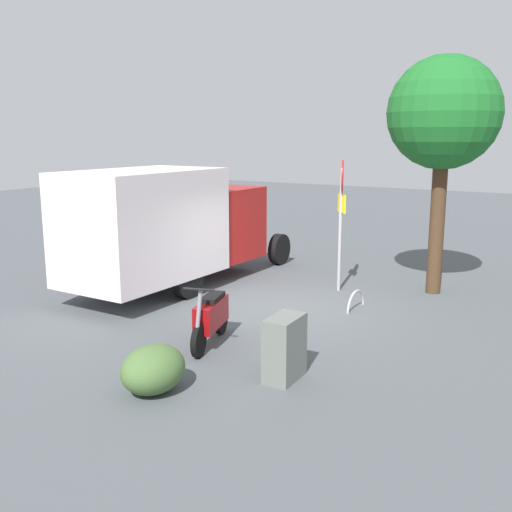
{
  "coord_description": "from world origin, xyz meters",
  "views": [
    {
      "loc": [
        10.95,
        6.12,
        3.72
      ],
      "look_at": [
        -0.16,
        -0.85,
        1.01
      ],
      "focal_mm": 41.21,
      "sensor_mm": 36.0,
      "label": 1
    }
  ],
  "objects_px": {
    "box_truck_near": "(170,223)",
    "utility_cabinet": "(285,348)",
    "street_tree": "(444,115)",
    "stop_sign": "(341,205)",
    "motorcycle": "(211,316)",
    "bike_rack_hoop": "(356,309)"
  },
  "relations": [
    {
      "from": "utility_cabinet",
      "to": "bike_rack_hoop",
      "type": "distance_m",
      "value": 4.17
    },
    {
      "from": "box_truck_near",
      "to": "motorcycle",
      "type": "bearing_deg",
      "value": -130.25
    },
    {
      "from": "box_truck_near",
      "to": "utility_cabinet",
      "type": "bearing_deg",
      "value": -123.57
    },
    {
      "from": "motorcycle",
      "to": "street_tree",
      "type": "bearing_deg",
      "value": 139.46
    },
    {
      "from": "stop_sign",
      "to": "utility_cabinet",
      "type": "xyz_separation_m",
      "value": [
        5.32,
        1.47,
        -1.6
      ]
    },
    {
      "from": "stop_sign",
      "to": "street_tree",
      "type": "distance_m",
      "value": 3.05
    },
    {
      "from": "street_tree",
      "to": "utility_cabinet",
      "type": "xyz_separation_m",
      "value": [
        6.36,
        -0.52,
        -3.66
      ]
    },
    {
      "from": "box_truck_near",
      "to": "bike_rack_hoop",
      "type": "height_order",
      "value": "box_truck_near"
    },
    {
      "from": "box_truck_near",
      "to": "bike_rack_hoop",
      "type": "bearing_deg",
      "value": -81.22
    },
    {
      "from": "stop_sign",
      "to": "bike_rack_hoop",
      "type": "distance_m",
      "value": 2.61
    },
    {
      "from": "motorcycle",
      "to": "bike_rack_hoop",
      "type": "height_order",
      "value": "motorcycle"
    },
    {
      "from": "street_tree",
      "to": "utility_cabinet",
      "type": "bearing_deg",
      "value": -4.72
    },
    {
      "from": "street_tree",
      "to": "motorcycle",
      "type": "bearing_deg",
      "value": -22.95
    },
    {
      "from": "box_truck_near",
      "to": "utility_cabinet",
      "type": "height_order",
      "value": "box_truck_near"
    },
    {
      "from": "stop_sign",
      "to": "utility_cabinet",
      "type": "height_order",
      "value": "stop_sign"
    },
    {
      "from": "motorcycle",
      "to": "utility_cabinet",
      "type": "relative_size",
      "value": 1.75
    },
    {
      "from": "motorcycle",
      "to": "utility_cabinet",
      "type": "distance_m",
      "value": 2.0
    },
    {
      "from": "motorcycle",
      "to": "bike_rack_hoop",
      "type": "xyz_separation_m",
      "value": [
        -3.45,
        1.37,
        -0.52
      ]
    },
    {
      "from": "street_tree",
      "to": "box_truck_near",
      "type": "bearing_deg",
      "value": -62.24
    },
    {
      "from": "motorcycle",
      "to": "box_truck_near",
      "type": "bearing_deg",
      "value": -147.7
    },
    {
      "from": "motorcycle",
      "to": "stop_sign",
      "type": "height_order",
      "value": "stop_sign"
    },
    {
      "from": "utility_cabinet",
      "to": "bike_rack_hoop",
      "type": "height_order",
      "value": "utility_cabinet"
    }
  ]
}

